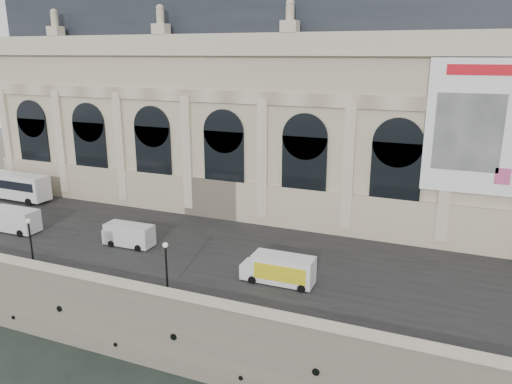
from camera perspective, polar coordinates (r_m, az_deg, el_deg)
ground at (r=45.77m, az=-11.42°, el=-19.23°), size 260.00×260.00×0.00m
quay at (r=72.90m, az=3.88°, el=-2.72°), size 160.00×70.00×6.00m
street at (r=53.58m, az=-3.40°, el=-6.19°), size 160.00×24.00×0.06m
parapet at (r=42.81m, az=-11.45°, el=-11.53°), size 160.00×1.40×1.21m
museum at (r=67.82m, az=-1.87°, el=10.39°), size 69.00×18.70×29.10m
bus_left at (r=77.68m, az=-26.33°, el=0.74°), size 12.93×3.24×3.79m
van_b at (r=63.93m, az=-26.12°, el=-2.86°), size 6.19×2.65×2.74m
van_c at (r=55.01m, az=-14.54°, el=-4.75°), size 5.48×2.37×2.42m
box_truck at (r=44.96m, az=2.67°, el=-8.82°), size 6.63×2.43×2.66m
lamp_left at (r=52.87m, az=-24.34°, el=-5.23°), size 0.48×0.48×4.74m
lamp_right at (r=43.45m, az=-10.19°, el=-8.56°), size 0.47×0.47×4.64m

